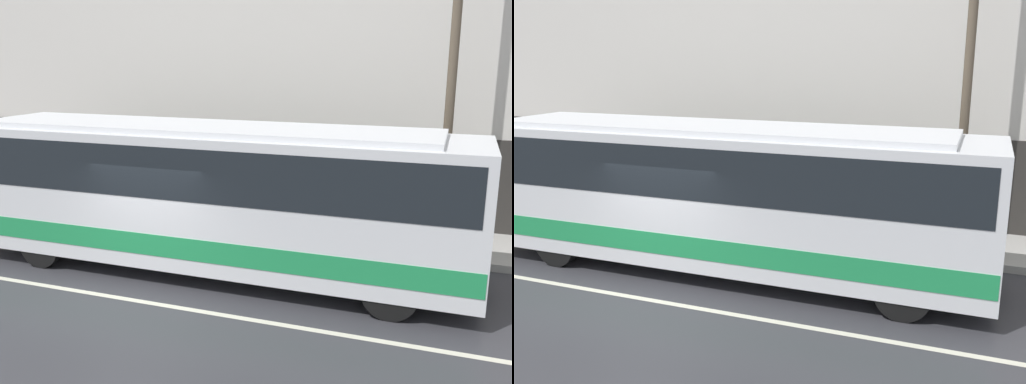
{
  "view_description": "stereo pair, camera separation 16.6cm",
  "coord_description": "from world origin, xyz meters",
  "views": [
    {
      "loc": [
        5.85,
        -8.86,
        4.67
      ],
      "look_at": [
        1.88,
        2.03,
        1.86
      ],
      "focal_mm": 40.0,
      "sensor_mm": 36.0,
      "label": 1
    },
    {
      "loc": [
        6.01,
        -8.8,
        4.67
      ],
      "look_at": [
        1.88,
        2.03,
        1.86
      ],
      "focal_mm": 40.0,
      "sensor_mm": 36.0,
      "label": 2
    }
  ],
  "objects": [
    {
      "name": "sidewalk",
      "position": [
        0.0,
        5.23,
        0.09
      ],
      "size": [
        60.0,
        2.47,
        0.18
      ],
      "color": "#A09E99",
      "rests_on": "ground_plane"
    },
    {
      "name": "utility_pole_near",
      "position": [
        5.53,
        4.89,
        4.54
      ],
      "size": [
        0.21,
        0.21,
        8.73
      ],
      "color": "brown",
      "rests_on": "sidewalk"
    },
    {
      "name": "ground_plane",
      "position": [
        0.0,
        0.0,
        0.0
      ],
      "size": [
        60.0,
        60.0,
        0.0
      ],
      "primitive_type": "plane",
      "color": "#333338"
    },
    {
      "name": "pedestrian_waiting",
      "position": [
        -2.53,
        5.32,
        0.93
      ],
      "size": [
        0.36,
        0.36,
        1.63
      ],
      "color": "navy",
      "rests_on": "sidewalk"
    },
    {
      "name": "building_facade",
      "position": [
        0.0,
        6.61,
        4.99
      ],
      "size": [
        60.0,
        0.35,
        10.36
      ],
      "color": "silver",
      "rests_on": "ground_plane"
    },
    {
      "name": "transit_bus",
      "position": [
        0.62,
        2.03,
        1.82
      ],
      "size": [
        11.71,
        2.59,
        3.22
      ],
      "color": "silver",
      "rests_on": "ground_plane"
    },
    {
      "name": "lane_stripe",
      "position": [
        0.0,
        0.0,
        0.0
      ],
      "size": [
        54.0,
        0.14,
        0.01
      ],
      "color": "beige",
      "rests_on": "ground_plane"
    }
  ]
}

